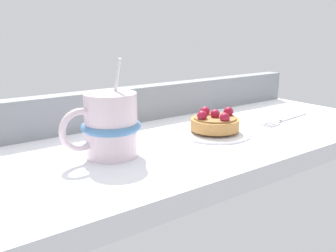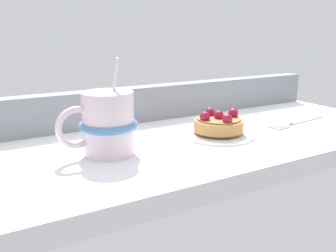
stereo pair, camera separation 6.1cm
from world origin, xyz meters
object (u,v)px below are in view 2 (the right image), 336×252
at_px(coffee_mug, 107,124).
at_px(dessert_fork, 298,122).
at_px(dessert_plate, 218,133).
at_px(raspberry_tart, 218,123).

relative_size(coffee_mug, dessert_fork, 0.88).
distance_m(dessert_plate, dessert_fork, 0.20).
bearing_deg(dessert_plate, raspberry_tart, 78.00).
height_order(dessert_plate, dessert_fork, dessert_plate).
distance_m(dessert_plate, raspberry_tart, 0.02).
relative_size(dessert_plate, raspberry_tart, 1.45).
xyz_separation_m(dessert_plate, coffee_mug, (-0.21, 0.01, 0.04)).
height_order(raspberry_tart, coffee_mug, coffee_mug).
distance_m(dessert_plate, coffee_mug, 0.21).
xyz_separation_m(raspberry_tart, coffee_mug, (-0.21, 0.01, 0.02)).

